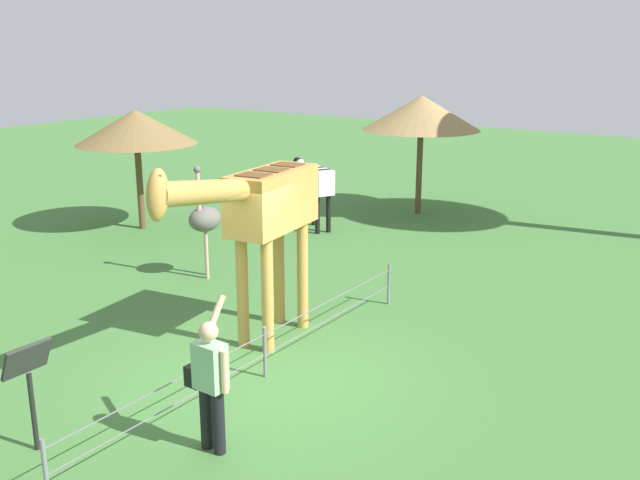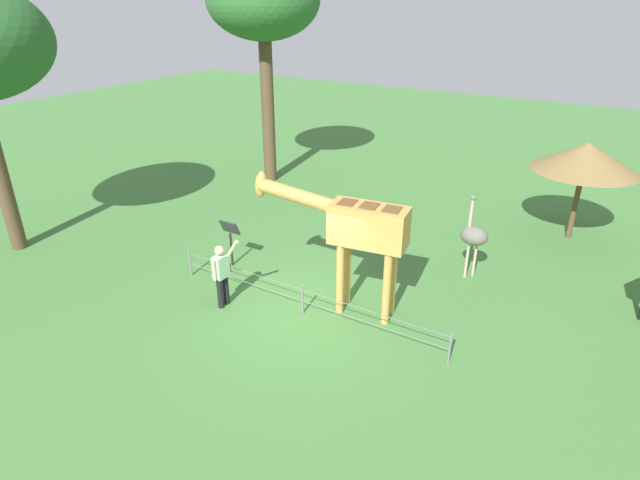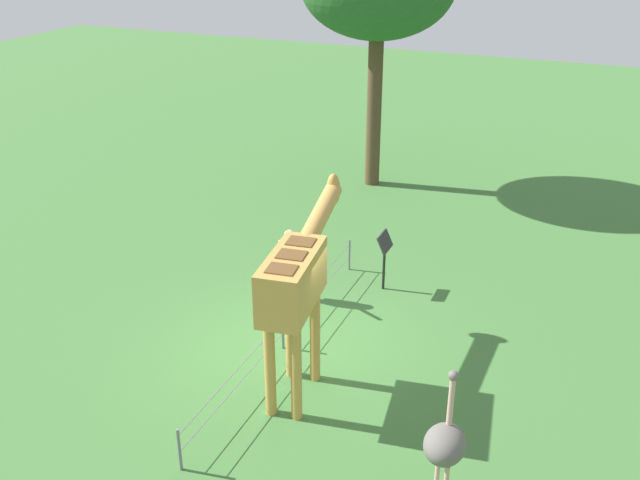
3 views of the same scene
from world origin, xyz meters
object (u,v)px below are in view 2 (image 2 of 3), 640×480
Objects in this scene: tree_east at (263,2)px; visitor at (222,272)px; giraffe at (356,228)px; shade_hut_far at (586,157)px; info_sign at (230,234)px; ostrich at (474,236)px.

visitor is at bearing 119.10° from tree_east.
giraffe reaches higher than visitor.
visitor is at bearing 27.69° from giraffe.
shade_hut_far is at bearing -178.23° from tree_east.
shade_hut_far reaches higher than info_sign.
info_sign is (-3.32, 6.36, -5.49)m from tree_east.
giraffe is 3.63m from ostrich.
giraffe is 10.69m from tree_east.
ostrich is 11.09m from tree_east.
giraffe is 3.30m from visitor.
visitor is 2.04m from info_sign.
giraffe is 1.64× the size of ostrich.
visitor is at bearing 124.45° from info_sign.
shade_hut_far is at bearing -115.48° from ostrich.
tree_east is at bearing 1.77° from shade_hut_far.
ostrich reaches higher than info_sign.
ostrich is (-1.87, -2.98, -0.93)m from giraffe.
info_sign is (7.63, 6.69, -1.57)m from shade_hut_far.
visitor is 10.74m from tree_east.
ostrich is at bearing -122.10° from giraffe.
visitor reaches higher than info_sign.
shade_hut_far is (-1.89, -3.97, 1.34)m from ostrich.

